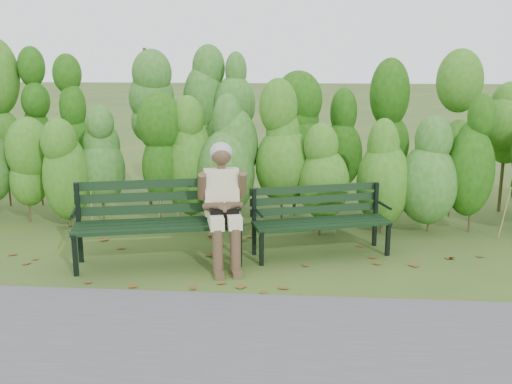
{
  "coord_description": "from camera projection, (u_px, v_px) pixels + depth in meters",
  "views": [
    {
      "loc": [
        0.57,
        -6.46,
        2.36
      ],
      "look_at": [
        0.0,
        0.35,
        0.75
      ],
      "focal_mm": 42.0,
      "sensor_mm": 36.0,
      "label": 1
    }
  ],
  "objects": [
    {
      "name": "hedge_band",
      "position": [
        265.0,
        132.0,
        8.37
      ],
      "size": [
        11.04,
        1.67,
        2.42
      ],
      "color": "#47381E",
      "rests_on": "ground"
    },
    {
      "name": "bench_right",
      "position": [
        319.0,
        215.0,
        7.08
      ],
      "size": [
        1.68,
        0.98,
        0.8
      ],
      "color": "black",
      "rests_on": "ground"
    },
    {
      "name": "leaf_litter",
      "position": [
        260.0,
        271.0,
        6.57
      ],
      "size": [
        5.97,
        2.1,
        0.01
      ],
      "color": "brown",
      "rests_on": "ground"
    },
    {
      "name": "ground",
      "position": [
        253.0,
        263.0,
        6.85
      ],
      "size": [
        80.0,
        80.0,
        0.0
      ],
      "primitive_type": "plane",
      "color": "#334820"
    },
    {
      "name": "bench_left",
      "position": [
        158.0,
        215.0,
        6.77
      ],
      "size": [
        1.95,
        1.04,
        0.93
      ],
      "color": "black",
      "rests_on": "ground"
    },
    {
      "name": "footpath",
      "position": [
        229.0,
        358.0,
        4.72
      ],
      "size": [
        60.0,
        2.5,
        0.01
      ],
      "primitive_type": "cube",
      "color": "#474749",
      "rests_on": "ground"
    },
    {
      "name": "seated_woman",
      "position": [
        223.0,
        198.0,
        6.65
      ],
      "size": [
        0.58,
        0.85,
        1.38
      ],
      "color": "beige",
      "rests_on": "ground"
    }
  ]
}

